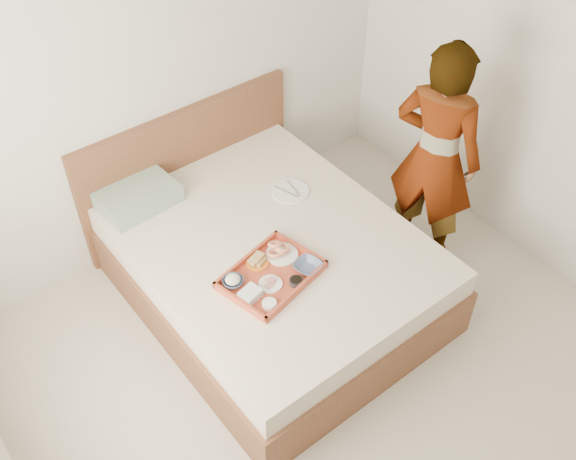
# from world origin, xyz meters

# --- Properties ---
(ground) EXTENTS (3.50, 4.00, 0.01)m
(ground) POSITION_xyz_m (0.00, 0.00, 0.00)
(ground) COLOR beige
(ground) RESTS_ON ground
(wall_back) EXTENTS (3.50, 0.01, 2.60)m
(wall_back) POSITION_xyz_m (0.00, 2.00, 1.30)
(wall_back) COLOR silver
(wall_back) RESTS_ON ground
(bed) EXTENTS (1.65, 2.00, 0.53)m
(bed) POSITION_xyz_m (0.07, 1.00, 0.27)
(bed) COLOR brown
(bed) RESTS_ON ground
(headboard) EXTENTS (1.65, 0.06, 0.95)m
(headboard) POSITION_xyz_m (0.07, 1.97, 0.47)
(headboard) COLOR brown
(headboard) RESTS_ON ground
(pillow) EXTENTS (0.51, 0.36, 0.12)m
(pillow) POSITION_xyz_m (-0.41, 1.79, 0.59)
(pillow) COLOR #9FAD9D
(pillow) RESTS_ON bed
(tray) EXTENTS (0.63, 0.51, 0.05)m
(tray) POSITION_xyz_m (-0.12, 0.75, 0.56)
(tray) COLOR #BE462B
(tray) RESTS_ON bed
(prawn_plate) EXTENTS (0.23, 0.23, 0.01)m
(prawn_plate) POSITION_xyz_m (0.03, 0.84, 0.55)
(prawn_plate) COLOR white
(prawn_plate) RESTS_ON tray
(navy_bowl_big) EXTENTS (0.19, 0.19, 0.04)m
(navy_bowl_big) POSITION_xyz_m (0.08, 0.66, 0.56)
(navy_bowl_big) COLOR navy
(navy_bowl_big) RESTS_ON tray
(sauce_dish) EXTENTS (0.10, 0.10, 0.03)m
(sauce_dish) POSITION_xyz_m (-0.05, 0.61, 0.56)
(sauce_dish) COLOR black
(sauce_dish) RESTS_ON tray
(meat_plate) EXTENTS (0.16, 0.16, 0.01)m
(meat_plate) POSITION_xyz_m (-0.17, 0.69, 0.55)
(meat_plate) COLOR white
(meat_plate) RESTS_ON tray
(bread_plate) EXTENTS (0.16, 0.16, 0.01)m
(bread_plate) POSITION_xyz_m (-0.13, 0.87, 0.55)
(bread_plate) COLOR orange
(bread_plate) RESTS_ON tray
(salad_bowl) EXTENTS (0.15, 0.15, 0.04)m
(salad_bowl) POSITION_xyz_m (-0.33, 0.83, 0.56)
(salad_bowl) COLOR navy
(salad_bowl) RESTS_ON tray
(plastic_tub) EXTENTS (0.13, 0.12, 0.05)m
(plastic_tub) POSITION_xyz_m (-0.31, 0.69, 0.57)
(plastic_tub) COLOR silver
(plastic_tub) RESTS_ON tray
(cheese_round) EXTENTS (0.10, 0.10, 0.03)m
(cheese_round) POSITION_xyz_m (-0.27, 0.57, 0.56)
(cheese_round) COLOR white
(cheese_round) RESTS_ON tray
(dinner_plate) EXTENTS (0.25, 0.25, 0.01)m
(dinner_plate) POSITION_xyz_m (0.43, 1.28, 0.54)
(dinner_plate) COLOR white
(dinner_plate) RESTS_ON bed
(person) EXTENTS (0.56, 0.68, 1.62)m
(person) POSITION_xyz_m (1.16, 0.72, 0.81)
(person) COLOR #EFE5CF
(person) RESTS_ON ground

